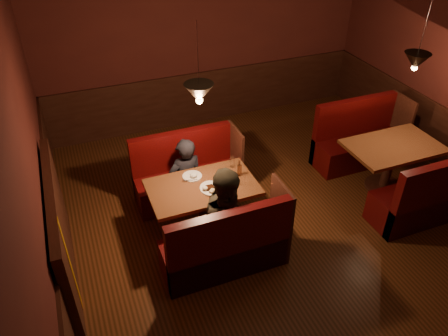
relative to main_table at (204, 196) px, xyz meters
name	(u,v)px	position (x,y,z in m)	size (l,w,h in m)	color
room	(282,173)	(0.85, -0.49, 0.47)	(6.02, 7.02, 2.92)	#3D210D
main_table	(204,196)	(0.00, 0.00, 0.00)	(1.40, 0.85, 0.98)	#52250F
main_bench_far	(187,177)	(0.01, 0.79, -0.24)	(1.54, 0.55, 1.05)	black
main_bench_near	(227,250)	(0.01, -0.80, -0.24)	(1.54, 0.55, 1.05)	black
second_table	(391,156)	(2.91, -0.14, -0.01)	(1.37, 0.87, 0.77)	#52250F
second_bench_far	(357,142)	(2.94, 0.68, -0.23)	(1.51, 0.56, 1.08)	black
second_bench_near	(428,200)	(2.94, -0.95, -0.23)	(1.51, 0.56, 1.08)	black
diner_a	(185,163)	(-0.06, 0.62, 0.15)	(0.53, 0.35, 1.45)	black
diner_b	(229,204)	(0.13, -0.56, 0.25)	(0.80, 0.62, 1.65)	black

